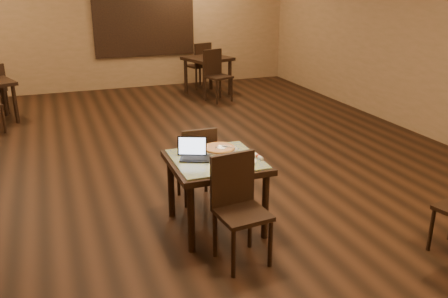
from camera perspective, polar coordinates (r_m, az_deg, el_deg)
name	(u,v)px	position (r m, az deg, el deg)	size (l,w,h in m)	color
ground	(185,157)	(6.94, -4.74, -0.97)	(10.00, 10.00, 0.00)	black
wall_back	(122,23)	(11.43, -12.13, 14.60)	(8.00, 0.02, 3.00)	#98714D
wall_right	(418,41)	(8.53, 22.34, 11.96)	(0.02, 10.00, 3.00)	#98714D
mural	(144,20)	(11.47, -9.57, 15.03)	(2.34, 0.05, 1.64)	navy
tiled_table	(216,168)	(4.77, -0.97, -2.29)	(0.92, 0.92, 0.76)	black
chair_main_near	(238,202)	(4.28, 1.69, -6.41)	(0.47, 0.47, 1.00)	black
chair_main_far	(198,161)	(5.37, -3.20, -1.39)	(0.41, 0.41, 0.91)	black
laptop	(194,153)	(4.74, -3.65, -0.45)	(0.35, 0.34, 0.20)	black
plate	(243,161)	(4.64, 2.32, -1.45)	(0.26, 0.26, 0.01)	white
pizza_slice	(243,159)	(4.64, 2.33, -1.27)	(0.21, 0.21, 0.02)	beige
pizza_pan	(219,149)	(4.98, -0.60, 0.01)	(0.38, 0.38, 0.01)	silver
pizza_whole	(219,148)	(4.97, -0.60, 0.16)	(0.33, 0.33, 0.02)	beige
spatula	(221,147)	(4.96, -0.31, 0.21)	(0.11, 0.25, 0.01)	silver
napkin_roll	(258,156)	(4.74, 4.15, -0.89)	(0.05, 0.17, 0.04)	white
other_table_a	(208,64)	(10.65, -1.99, 10.24)	(1.11, 1.11, 0.82)	black
other_table_a_chair_near	(216,72)	(10.08, -0.99, 9.22)	(0.58, 0.58, 1.07)	black
other_table_a_chair_far	(200,63)	(11.26, -2.87, 10.32)	(0.58, 0.58, 1.07)	black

